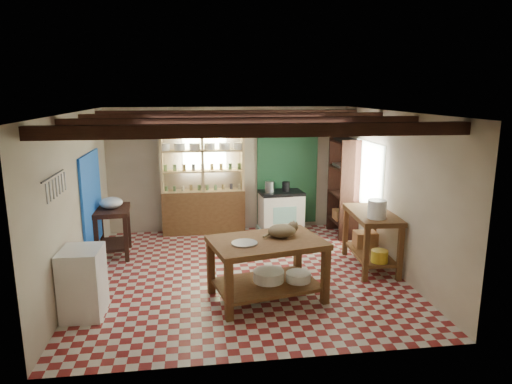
{
  "coord_description": "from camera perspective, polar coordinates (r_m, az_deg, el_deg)",
  "views": [
    {
      "loc": [
        -0.74,
        -6.96,
        2.9
      ],
      "look_at": [
        0.27,
        0.3,
        1.29
      ],
      "focal_mm": 32.0,
      "sensor_mm": 36.0,
      "label": 1
    }
  ],
  "objects": [
    {
      "name": "window_right",
      "position": [
        8.71,
        13.89,
        2.14
      ],
      "size": [
        0.02,
        1.3,
        1.2
      ],
      "primitive_type": "cube",
      "color": "beige",
      "rests_on": "wall_right"
    },
    {
      "name": "wall_front",
      "position": [
        4.79,
        1.41,
        -7.11
      ],
      "size": [
        5.0,
        0.04,
        2.6
      ],
      "primitive_type": "cube",
      "color": "#BCB098",
      "rests_on": "floor"
    },
    {
      "name": "floor",
      "position": [
        7.58,
        -1.75,
        -10.18
      ],
      "size": [
        5.0,
        5.0,
        0.02
      ],
      "primitive_type": "cube",
      "color": "maroon",
      "rests_on": "ground"
    },
    {
      "name": "kettle_left",
      "position": [
        9.41,
        1.71,
        0.66
      ],
      "size": [
        0.2,
        0.2,
        0.22
      ],
      "primitive_type": "cylinder",
      "rotation": [
        0.0,
        0.0,
        0.08
      ],
      "color": "#9E9FA6",
      "rests_on": "stove"
    },
    {
      "name": "white_bucket",
      "position": [
        7.42,
        14.89,
        -2.07
      ],
      "size": [
        0.31,
        0.31,
        0.29
      ],
      "primitive_type": "cylinder",
      "rotation": [
        0.0,
        0.0,
        -0.07
      ],
      "color": "white",
      "rests_on": "right_counter"
    },
    {
      "name": "ceiling",
      "position": [
        7.0,
        -1.89,
        9.95
      ],
      "size": [
        5.0,
        5.0,
        0.02
      ],
      "primitive_type": "cube",
      "color": "#403F43",
      "rests_on": "wall_back"
    },
    {
      "name": "shelving_unit",
      "position": [
        9.44,
        -6.64,
        1.35
      ],
      "size": [
        1.7,
        0.34,
        2.2
      ],
      "primitive_type": "cube",
      "color": "#D5B57B",
      "rests_on": "floor"
    },
    {
      "name": "utensil_rail",
      "position": [
        6.11,
        -23.95,
        0.75
      ],
      "size": [
        0.06,
        0.9,
        0.28
      ],
      "primitive_type": "cube",
      "color": "black",
      "rests_on": "wall_left"
    },
    {
      "name": "enamel_bowl",
      "position": [
        8.46,
        -17.66,
        -1.29
      ],
      "size": [
        0.43,
        0.43,
        0.2
      ],
      "primitive_type": "ellipsoid",
      "rotation": [
        0.0,
        0.0,
        0.08
      ],
      "color": "white",
      "rests_on": "prep_table"
    },
    {
      "name": "white_cabinet",
      "position": [
        6.5,
        -20.83,
        -10.52
      ],
      "size": [
        0.53,
        0.63,
        0.92
      ],
      "primitive_type": "cube",
      "rotation": [
        0.0,
        0.0,
        -0.03
      ],
      "color": "white",
      "rests_on": "floor"
    },
    {
      "name": "window_back",
      "position": [
        9.52,
        -6.45,
        5.1
      ],
      "size": [
        0.9,
        0.02,
        0.8
      ],
      "primitive_type": "cube",
      "color": "beige",
      "rests_on": "wall_back"
    },
    {
      "name": "wall_left",
      "position": [
        7.35,
        -21.58,
        -1.05
      ],
      "size": [
        0.04,
        5.0,
        2.6
      ],
      "primitive_type": "cube",
      "color": "#BCB098",
      "rests_on": "floor"
    },
    {
      "name": "wall_back",
      "position": [
        9.62,
        -3.42,
        2.82
      ],
      "size": [
        5.0,
        0.04,
        2.6
      ],
      "primitive_type": "cube",
      "color": "#BCB098",
      "rests_on": "floor"
    },
    {
      "name": "basin_small",
      "position": [
        6.71,
        5.3,
        -10.51
      ],
      "size": [
        0.43,
        0.43,
        0.13
      ],
      "primitive_type": "cylinder",
      "rotation": [
        0.0,
        0.0,
        0.22
      ],
      "color": "white",
      "rests_on": "work_table"
    },
    {
      "name": "steel_tray",
      "position": [
        6.25,
        -1.46,
        -6.41
      ],
      "size": [
        0.43,
        0.43,
        0.02
      ],
      "primitive_type": "cylinder",
      "rotation": [
        0.0,
        0.0,
        0.22
      ],
      "color": "#9E9FA6",
      "rests_on": "work_table"
    },
    {
      "name": "pot_rack",
      "position": [
        9.25,
        4.55,
        7.92
      ],
      "size": [
        0.86,
        0.12,
        0.36
      ],
      "primitive_type": "cube",
      "color": "black",
      "rests_on": "ceiling"
    },
    {
      "name": "yellow_tub",
      "position": [
        7.56,
        15.18,
        -7.75
      ],
      "size": [
        0.28,
        0.28,
        0.19
      ],
      "primitive_type": "cylinder",
      "rotation": [
        0.0,
        0.0,
        -0.07
      ],
      "color": "gold",
      "rests_on": "right_counter"
    },
    {
      "name": "basin_large",
      "position": [
        6.68,
        1.59,
        -10.43
      ],
      "size": [
        0.53,
        0.53,
        0.16
      ],
      "primitive_type": "cylinder",
      "rotation": [
        0.0,
        0.0,
        0.22
      ],
      "color": "white",
      "rests_on": "work_table"
    },
    {
      "name": "blue_wall_patch",
      "position": [
        8.24,
        -19.85,
        -0.95
      ],
      "size": [
        0.04,
        1.4,
        1.6
      ],
      "primitive_type": "cube",
      "color": "blue",
      "rests_on": "wall_left"
    },
    {
      "name": "wicker_basket",
      "position": [
        8.22,
        13.5,
        -5.76
      ],
      "size": [
        0.4,
        0.33,
        0.26
      ],
      "primitive_type": "cube",
      "rotation": [
        0.0,
        0.0,
        -0.07
      ],
      "color": "#AB7445",
      "rests_on": "right_counter"
    },
    {
      "name": "ceiling_beams",
      "position": [
        7.01,
        -1.89,
        8.97
      ],
      "size": [
        5.0,
        3.8,
        0.15
      ],
      "primitive_type": "cube",
      "color": "#321911",
      "rests_on": "ceiling"
    },
    {
      "name": "work_table",
      "position": [
        6.57,
        1.35,
        -9.63
      ],
      "size": [
        1.73,
        1.34,
        0.87
      ],
      "primitive_type": "cube",
      "rotation": [
        0.0,
        0.0,
        0.22
      ],
      "color": "brown",
      "rests_on": "floor"
    },
    {
      "name": "prep_table",
      "position": [
        8.6,
        -17.42,
        -4.79
      ],
      "size": [
        0.66,
        0.91,
        0.88
      ],
      "primitive_type": "cube",
      "rotation": [
        0.0,
        0.0,
        0.08
      ],
      "color": "#321911",
      "rests_on": "floor"
    },
    {
      "name": "cat",
      "position": [
        6.53,
        3.25,
        -4.86
      ],
      "size": [
        0.5,
        0.44,
        0.18
      ],
      "primitive_type": "ellipsoid",
      "rotation": [
        0.0,
        0.0,
        0.39
      ],
      "color": "#8D7652",
      "rests_on": "work_table"
    },
    {
      "name": "stove",
      "position": [
        9.6,
        3.14,
        -2.46
      ],
      "size": [
        0.94,
        0.67,
        0.87
      ],
      "primitive_type": "cube",
      "rotation": [
        0.0,
        0.0,
        0.08
      ],
      "color": "white",
      "rests_on": "floor"
    },
    {
      "name": "green_wall_patch",
      "position": [
        9.77,
        3.93,
        2.67
      ],
      "size": [
        1.3,
        0.04,
        2.3
      ],
      "primitive_type": "cube",
      "color": "#1D492B",
      "rests_on": "wall_back"
    },
    {
      "name": "right_counter",
      "position": [
        7.93,
        14.18,
        -5.79
      ],
      "size": [
        0.75,
        1.37,
        0.95
      ],
      "primitive_type": "cube",
      "rotation": [
        0.0,
        0.0,
        -0.07
      ],
      "color": "brown",
      "rests_on": "floor"
    },
    {
      "name": "wall_right",
      "position": [
        7.84,
        16.67,
        0.11
      ],
      "size": [
        0.04,
        5.0,
        2.6
      ],
      "primitive_type": "cube",
      "color": "#BCB098",
      "rests_on": "floor"
    },
    {
      "name": "tall_rack",
      "position": [
        9.46,
        10.86,
        0.6
      ],
      "size": [
        0.4,
        0.86,
        2.0
      ],
      "primitive_type": "cube",
      "color": "#321911",
      "rests_on": "floor"
    },
    {
      "name": "kettle_right",
      "position": [
        9.51,
        3.75,
        0.69
      ],
      "size": [
        0.17,
        0.17,
        0.2
      ],
      "primitive_type": "cylinder",
      "rotation": [
        0.0,
        0.0,
        0.08
      ],
      "color": "black",
      "rests_on": "stove"
    }
  ]
}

